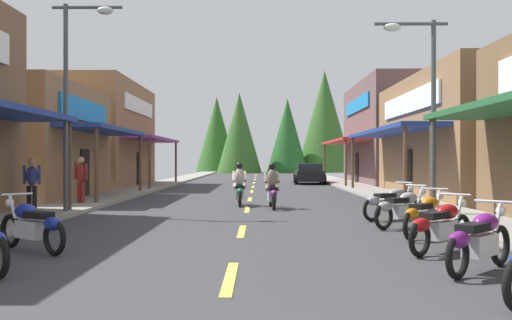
{
  "coord_description": "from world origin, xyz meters",
  "views": [
    {
      "loc": [
        0.42,
        -1.13,
        1.66
      ],
      "look_at": [
        0.19,
        33.07,
        1.63
      ],
      "focal_mm": 41.87,
      "sensor_mm": 36.0,
      "label": 1
    }
  ],
  "objects_px": {
    "motorcycle_parked_right_3": "(425,215)",
    "rider_cruising_trailing": "(240,187)",
    "motorcycle_parked_right_4": "(403,208)",
    "motorcycle_parked_right_5": "(391,202)",
    "pedestrian_waiting": "(32,181)",
    "pedestrian_browsing": "(81,177)",
    "streetlamp_right": "(422,87)",
    "motorcycle_parked_right_2": "(441,225)",
    "rider_cruising_lead": "(272,189)",
    "streetlamp_left": "(76,78)",
    "motorcycle_parked_right_1": "(479,239)",
    "motorcycle_parked_left_3": "(32,225)",
    "parked_car_curbside": "(309,174)"
  },
  "relations": [
    {
      "from": "streetlamp_right",
      "to": "motorcycle_parked_left_3",
      "type": "relative_size",
      "value": 3.29
    },
    {
      "from": "motorcycle_parked_right_2",
      "to": "rider_cruising_lead",
      "type": "xyz_separation_m",
      "value": [
        -2.81,
        9.54,
        0.17
      ]
    },
    {
      "from": "pedestrian_browsing",
      "to": "pedestrian_waiting",
      "type": "height_order",
      "value": "pedestrian_browsing"
    },
    {
      "from": "motorcycle_parked_right_1",
      "to": "motorcycle_parked_right_2",
      "type": "relative_size",
      "value": 1.02
    },
    {
      "from": "rider_cruising_trailing",
      "to": "pedestrian_waiting",
      "type": "xyz_separation_m",
      "value": [
        -6.2,
        -3.37,
        0.34
      ]
    },
    {
      "from": "pedestrian_browsing",
      "to": "streetlamp_right",
      "type": "bearing_deg",
      "value": -86.69
    },
    {
      "from": "motorcycle_parked_right_1",
      "to": "motorcycle_parked_right_3",
      "type": "height_order",
      "value": "same"
    },
    {
      "from": "streetlamp_left",
      "to": "motorcycle_parked_right_1",
      "type": "bearing_deg",
      "value": -45.83
    },
    {
      "from": "streetlamp_left",
      "to": "motorcycle_parked_right_3",
      "type": "bearing_deg",
      "value": -29.25
    },
    {
      "from": "pedestrian_browsing",
      "to": "motorcycle_parked_right_1",
      "type": "bearing_deg",
      "value": -118.21
    },
    {
      "from": "streetlamp_right",
      "to": "motorcycle_parked_left_3",
      "type": "bearing_deg",
      "value": -143.88
    },
    {
      "from": "motorcycle_parked_right_4",
      "to": "motorcycle_parked_right_5",
      "type": "xyz_separation_m",
      "value": [
        0.12,
        1.88,
        0.0
      ]
    },
    {
      "from": "motorcycle_parked_left_3",
      "to": "motorcycle_parked_right_4",
      "type": "bearing_deg",
      "value": -113.86
    },
    {
      "from": "streetlamp_right",
      "to": "motorcycle_parked_right_1",
      "type": "distance_m",
      "value": 9.0
    },
    {
      "from": "pedestrian_waiting",
      "to": "pedestrian_browsing",
      "type": "bearing_deg",
      "value": -2.52
    },
    {
      "from": "motorcycle_parked_right_4",
      "to": "motorcycle_parked_right_5",
      "type": "height_order",
      "value": "same"
    },
    {
      "from": "streetlamp_right",
      "to": "motorcycle_parked_right_2",
      "type": "bearing_deg",
      "value": -102.33
    },
    {
      "from": "motorcycle_parked_right_2",
      "to": "motorcycle_parked_left_3",
      "type": "distance_m",
      "value": 7.33
    },
    {
      "from": "rider_cruising_trailing",
      "to": "pedestrian_waiting",
      "type": "bearing_deg",
      "value": 115.66
    },
    {
      "from": "rider_cruising_trailing",
      "to": "parked_car_curbside",
      "type": "height_order",
      "value": "rider_cruising_trailing"
    },
    {
      "from": "motorcycle_parked_right_5",
      "to": "rider_cruising_trailing",
      "type": "relative_size",
      "value": 0.85
    },
    {
      "from": "rider_cruising_lead",
      "to": "motorcycle_parked_right_5",
      "type": "bearing_deg",
      "value": -142.8
    },
    {
      "from": "motorcycle_parked_right_3",
      "to": "rider_cruising_trailing",
      "type": "relative_size",
      "value": 0.81
    },
    {
      "from": "motorcycle_parked_right_4",
      "to": "parked_car_curbside",
      "type": "height_order",
      "value": "parked_car_curbside"
    },
    {
      "from": "motorcycle_parked_right_1",
      "to": "motorcycle_parked_left_3",
      "type": "relative_size",
      "value": 0.95
    },
    {
      "from": "motorcycle_parked_right_1",
      "to": "parked_car_curbside",
      "type": "height_order",
      "value": "parked_car_curbside"
    },
    {
      "from": "rider_cruising_lead",
      "to": "motorcycle_parked_right_1",
      "type": "bearing_deg",
      "value": -168.96
    },
    {
      "from": "streetlamp_right",
      "to": "motorcycle_parked_right_2",
      "type": "relative_size",
      "value": 3.54
    },
    {
      "from": "motorcycle_parked_left_3",
      "to": "streetlamp_right",
      "type": "bearing_deg",
      "value": -104.49
    },
    {
      "from": "motorcycle_parked_right_3",
      "to": "motorcycle_parked_right_4",
      "type": "bearing_deg",
      "value": 40.29
    },
    {
      "from": "motorcycle_parked_right_4",
      "to": "rider_cruising_trailing",
      "type": "bearing_deg",
      "value": 82.24
    },
    {
      "from": "motorcycle_parked_right_2",
      "to": "parked_car_curbside",
      "type": "height_order",
      "value": "parked_car_curbside"
    },
    {
      "from": "rider_cruising_lead",
      "to": "rider_cruising_trailing",
      "type": "xyz_separation_m",
      "value": [
        -1.15,
        1.26,
        0.0
      ]
    },
    {
      "from": "streetlamp_left",
      "to": "motorcycle_parked_right_1",
      "type": "height_order",
      "value": "streetlamp_left"
    },
    {
      "from": "motorcycle_parked_right_2",
      "to": "pedestrian_waiting",
      "type": "relative_size",
      "value": 0.93
    },
    {
      "from": "streetlamp_left",
      "to": "rider_cruising_trailing",
      "type": "bearing_deg",
      "value": 37.61
    },
    {
      "from": "motorcycle_parked_right_2",
      "to": "streetlamp_right",
      "type": "bearing_deg",
      "value": 33.02
    },
    {
      "from": "motorcycle_parked_right_1",
      "to": "rider_cruising_trailing",
      "type": "bearing_deg",
      "value": 60.61
    },
    {
      "from": "motorcycle_parked_right_1",
      "to": "pedestrian_waiting",
      "type": "relative_size",
      "value": 0.95
    },
    {
      "from": "motorcycle_parked_right_5",
      "to": "streetlamp_right",
      "type": "bearing_deg",
      "value": -1.42
    },
    {
      "from": "motorcycle_parked_right_1",
      "to": "streetlamp_right",
      "type": "bearing_deg",
      "value": 33.6
    },
    {
      "from": "motorcycle_parked_right_4",
      "to": "rider_cruising_trailing",
      "type": "height_order",
      "value": "rider_cruising_trailing"
    },
    {
      "from": "motorcycle_parked_left_3",
      "to": "streetlamp_left",
      "type": "bearing_deg",
      "value": -39.44
    },
    {
      "from": "motorcycle_parked_right_5",
      "to": "pedestrian_browsing",
      "type": "xyz_separation_m",
      "value": [
        -10.0,
        4.87,
        0.54
      ]
    },
    {
      "from": "streetlamp_right",
      "to": "pedestrian_browsing",
      "type": "distance_m",
      "value": 12.11
    },
    {
      "from": "motorcycle_parked_right_4",
      "to": "rider_cruising_trailing",
      "type": "xyz_separation_m",
      "value": [
        -4.21,
        6.92,
        0.17
      ]
    },
    {
      "from": "pedestrian_browsing",
      "to": "motorcycle_parked_right_2",
      "type": "bearing_deg",
      "value": -113.68
    },
    {
      "from": "pedestrian_browsing",
      "to": "rider_cruising_trailing",
      "type": "bearing_deg",
      "value": -64.16
    },
    {
      "from": "motorcycle_parked_right_4",
      "to": "pedestrian_waiting",
      "type": "bearing_deg",
      "value": 122.1
    },
    {
      "from": "motorcycle_parked_right_2",
      "to": "motorcycle_parked_left_3",
      "type": "bearing_deg",
      "value": 134.91
    }
  ]
}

